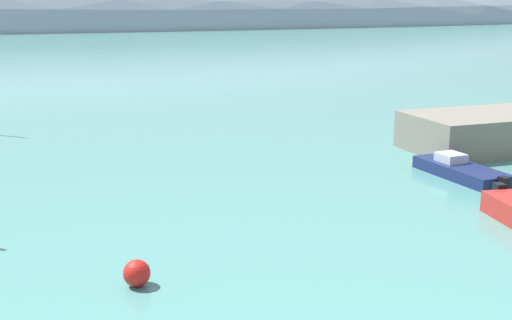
% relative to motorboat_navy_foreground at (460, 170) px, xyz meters
% --- Properties ---
extents(distant_ridge, '(381.27, 75.00, 39.54)m').
position_rel_motorboat_navy_foreground_xyz_m(distant_ridge, '(-11.57, 172.85, -0.32)').
color(distant_ridge, '#8E99AD').
rests_on(distant_ridge, ground).
extents(motorboat_navy_foreground, '(2.04, 5.39, 0.96)m').
position_rel_motorboat_navy_foreground_xyz_m(motorboat_navy_foreground, '(0.00, 0.00, 0.00)').
color(motorboat_navy_foreground, navy).
rests_on(motorboat_navy_foreground, water).
extents(mooring_buoy_red, '(0.77, 0.77, 0.77)m').
position_rel_motorboat_navy_foreground_xyz_m(mooring_buoy_red, '(-15.84, -7.00, 0.06)').
color(mooring_buoy_red, red).
rests_on(mooring_buoy_red, water).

